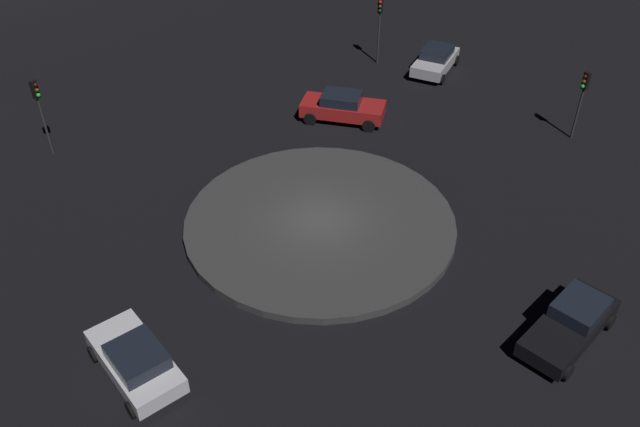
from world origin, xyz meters
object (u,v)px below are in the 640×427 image
object	(u,v)px
car_red	(343,107)
traffic_light_south	(39,103)
car_black	(571,323)
car_silver	(436,60)
car_white	(136,360)
traffic_light_northwest	(583,92)
traffic_light_west	(380,18)

from	to	relation	value
car_red	traffic_light_south	bearing A→B (deg)	-153.26
car_red	car_black	world-z (taller)	car_red
traffic_light_south	car_black	bearing A→B (deg)	-5.38
car_silver	car_white	bearing A→B (deg)	176.40
car_red	car_silver	bearing A→B (deg)	59.48
car_red	traffic_light_northwest	distance (m)	12.40
car_black	traffic_light_west	size ratio (longest dim) A/B	1.15
car_silver	traffic_light_west	distance (m)	4.32
traffic_light_west	traffic_light_south	size ratio (longest dim) A/B	1.03
car_white	traffic_light_northwest	size ratio (longest dim) A/B	1.19
car_red	car_black	xyz separation A→B (m)	(12.06, 12.98, -0.08)
traffic_light_west	car_black	bearing A→B (deg)	25.36
car_black	car_silver	bearing A→B (deg)	-131.22
traffic_light_northwest	car_white	bearing A→B (deg)	9.48
car_black	traffic_light_west	distance (m)	23.96
traffic_light_south	traffic_light_northwest	world-z (taller)	traffic_light_south
car_white	traffic_light_south	size ratio (longest dim) A/B	1.09
car_red	traffic_light_south	size ratio (longest dim) A/B	1.15
car_black	traffic_light_northwest	bearing A→B (deg)	-153.13
car_silver	traffic_light_west	world-z (taller)	traffic_light_west
car_red	car_black	size ratio (longest dim) A/B	0.98
car_white	car_black	size ratio (longest dim) A/B	0.93
car_white	traffic_light_northwest	world-z (taller)	traffic_light_northwest
traffic_light_south	traffic_light_northwest	bearing A→B (deg)	26.65
car_silver	traffic_light_northwest	size ratio (longest dim) A/B	1.13
car_white	traffic_light_west	size ratio (longest dim) A/B	1.07
car_white	traffic_light_west	bearing A→B (deg)	-60.40
car_black	car_silver	xyz separation A→B (m)	(-19.92, -9.63, 0.03)
car_white	traffic_light_south	bearing A→B (deg)	-10.96
car_black	car_white	bearing A→B (deg)	-39.60
car_white	traffic_light_northwest	distance (m)	25.20
traffic_light_west	traffic_light_south	distance (m)	20.46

